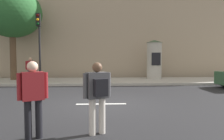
# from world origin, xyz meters

# --- Properties ---
(ground_plane) EXTENTS (80.00, 80.00, 0.00)m
(ground_plane) POSITION_xyz_m (0.00, 0.00, 0.00)
(ground_plane) COLOR #232326
(sidewalk_curb) EXTENTS (36.00, 4.00, 0.15)m
(sidewalk_curb) POSITION_xyz_m (0.00, 7.00, 0.07)
(sidewalk_curb) COLOR #B2ADA3
(sidewalk_curb) RESTS_ON ground_plane
(lane_markings) EXTENTS (25.80, 0.16, 0.01)m
(lane_markings) POSITION_xyz_m (0.00, 0.00, 0.00)
(lane_markings) COLOR silver
(lane_markings) RESTS_ON ground_plane
(building_backdrop) EXTENTS (36.00, 5.00, 10.53)m
(building_backdrop) POSITION_xyz_m (0.00, 12.00, 5.26)
(building_backdrop) COLOR tan
(building_backdrop) RESTS_ON ground_plane
(traffic_light) EXTENTS (0.24, 0.45, 4.12)m
(traffic_light) POSITION_xyz_m (-3.68, 5.24, 2.93)
(traffic_light) COLOR black
(traffic_light) RESTS_ON sidewalk_curb
(poster_column) EXTENTS (1.18, 1.18, 2.84)m
(poster_column) POSITION_xyz_m (3.86, 7.86, 1.59)
(poster_column) COLOR #B2ADA3
(poster_column) RESTS_ON sidewalk_curb
(street_tree) EXTENTS (4.00, 4.00, 6.34)m
(street_tree) POSITION_xyz_m (-6.16, 7.58, 4.76)
(street_tree) COLOR brown
(street_tree) RESTS_ON sidewalk_curb
(pedestrian_in_light_jacket) EXTENTS (0.55, 0.50, 1.59)m
(pedestrian_in_light_jacket) POSITION_xyz_m (-1.37, -3.23, 0.94)
(pedestrian_in_light_jacket) COLOR black
(pedestrian_in_light_jacket) RESTS_ON ground_plane
(pedestrian_in_red_top) EXTENTS (0.59, 0.49, 1.56)m
(pedestrian_in_red_top) POSITION_xyz_m (-0.06, -3.06, 0.93)
(pedestrian_in_red_top) COLOR silver
(pedestrian_in_red_top) RESTS_ON ground_plane
(pedestrian_tallest) EXTENTS (0.57, 0.44, 1.55)m
(pedestrian_tallest) POSITION_xyz_m (-4.45, 5.94, 1.06)
(pedestrian_tallest) COLOR #4C4C51
(pedestrian_tallest) RESTS_ON sidewalk_curb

